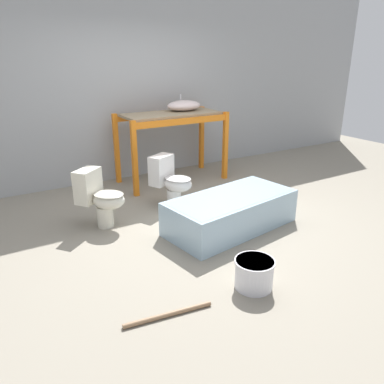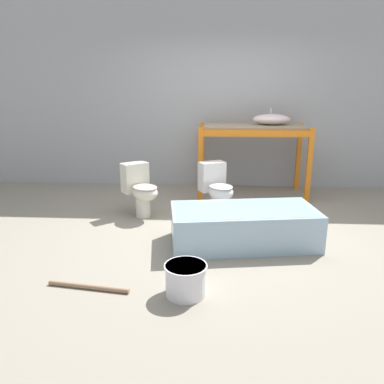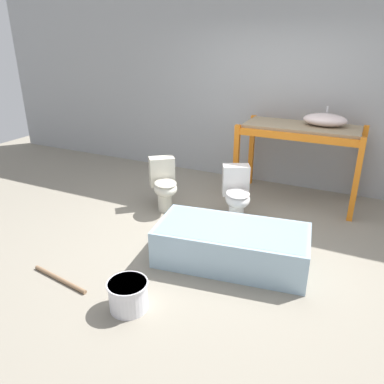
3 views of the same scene
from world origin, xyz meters
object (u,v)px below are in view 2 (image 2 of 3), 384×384
object	(u,v)px
sink_basin	(271,119)
bucket_white	(186,279)
toilet_near	(217,187)
bathtub_main	(243,224)
toilet_far	(141,188)

from	to	relation	value
sink_basin	bucket_white	size ratio (longest dim) A/B	1.59
toilet_near	bucket_white	distance (m)	2.07
toilet_near	bucket_white	bearing A→B (deg)	-123.40
toilet_near	bucket_white	world-z (taller)	toilet_near
bathtub_main	bucket_white	size ratio (longest dim) A/B	4.59
toilet_far	bucket_white	distance (m)	2.09
bathtub_main	bucket_white	xyz separation A→B (m)	(-0.55, -1.09, -0.09)
toilet_far	bucket_white	world-z (taller)	toilet_far
sink_basin	bucket_white	distance (m)	3.46
toilet_near	bathtub_main	bearing A→B (deg)	-99.28
toilet_near	sink_basin	bearing A→B (deg)	26.14
toilet_near	toilet_far	xyz separation A→B (m)	(-1.00, -0.11, 0.00)
sink_basin	bathtub_main	distance (m)	2.31
bucket_white	bathtub_main	bearing A→B (deg)	63.13
toilet_near	toilet_far	size ratio (longest dim) A/B	1.00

